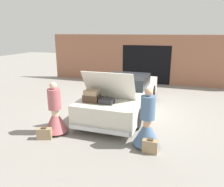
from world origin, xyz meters
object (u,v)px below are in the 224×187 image
person_left (55,116)px  person_right (147,126)px  suitcase_beside_left_person (44,133)px  suitcase_beside_right_person (150,146)px  car (124,94)px

person_left → person_right: 2.71m
suitcase_beside_left_person → person_right: bearing=10.4°
suitcase_beside_right_person → car: bearing=117.5°
person_right → suitcase_beside_right_person: bearing=-155.3°
person_left → car: bearing=146.0°
person_right → suitcase_beside_right_person: 0.51m
person_right → suitcase_beside_right_person: (0.15, -0.29, -0.39)m
suitcase_beside_left_person → person_left: bearing=75.8°
person_right → person_left: bearing=89.4°
car → suitcase_beside_right_person: bearing=-62.5°
person_left → suitcase_beside_left_person: size_ratio=3.51×
car → person_right: (1.36, -2.59, -0.04)m
person_right → suitcase_beside_left_person: person_right is taller
person_left → suitcase_beside_right_person: size_ratio=3.99×
car → suitcase_beside_right_person: 3.28m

